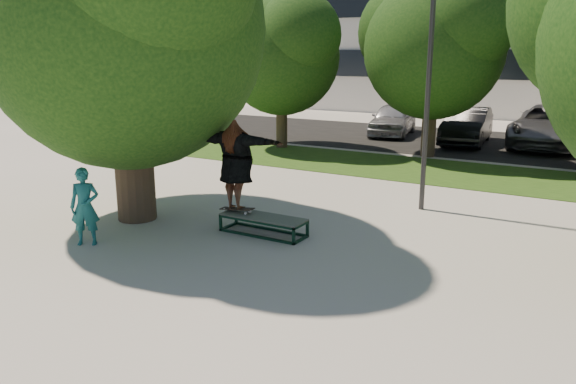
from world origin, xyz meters
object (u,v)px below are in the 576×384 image
Objects in this scene: car_silver_a at (393,119)px; tree_left at (124,12)px; lamppost at (429,73)px; bystander at (85,207)px; car_grey at (551,126)px; grind_box at (263,225)px; car_dark at (467,126)px.

tree_left is at bearing -101.01° from car_silver_a.
lamppost is 7.84m from bystander.
car_grey is (6.27, 17.21, 0.06)m from bystander.
car_silver_a is 0.71× the size of car_grey.
tree_left is at bearing -172.30° from grind_box.
car_silver_a is at bearing 88.90° from tree_left.
car_grey is (1.50, 11.47, -2.34)m from lamppost.
car_grey is at bearing -10.15° from car_silver_a.
grind_box is 15.42m from car_grey.
lamppost reaches higher than car_silver_a.
car_silver_a is at bearing 113.48° from lamppost.
car_silver_a is 3.62m from car_dark.
grind_box is at bearing -89.31° from car_silver_a.
grind_box is 14.06m from car_dark.
car_silver_a is at bearing 100.60° from grind_box.
car_dark is at bearing 98.09° from lamppost.
tree_left reaches higher than lamppost.
tree_left is at bearing -109.90° from car_dark.
car_grey is (3.69, 14.96, 0.62)m from grind_box.
car_silver_a is 0.94× the size of car_dark.
lamppost is at bearing -98.45° from car_grey.
lamppost is 5.07m from grind_box.
tree_left is at bearing -114.83° from car_grey.
car_grey reaches higher than car_dark.
bystander reaches higher than car_dark.
car_dark is (-1.50, 10.55, -2.42)m from lamppost.
grind_box is at bearing -122.15° from lamppost.
car_grey is at bearing 76.14° from grind_box.
car_dark is (3.50, -0.95, 0.02)m from car_silver_a.
grind_box is at bearing -98.02° from car_dark.
car_dark reaches higher than car_silver_a.
car_dark is at bearing 43.76° from bystander.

